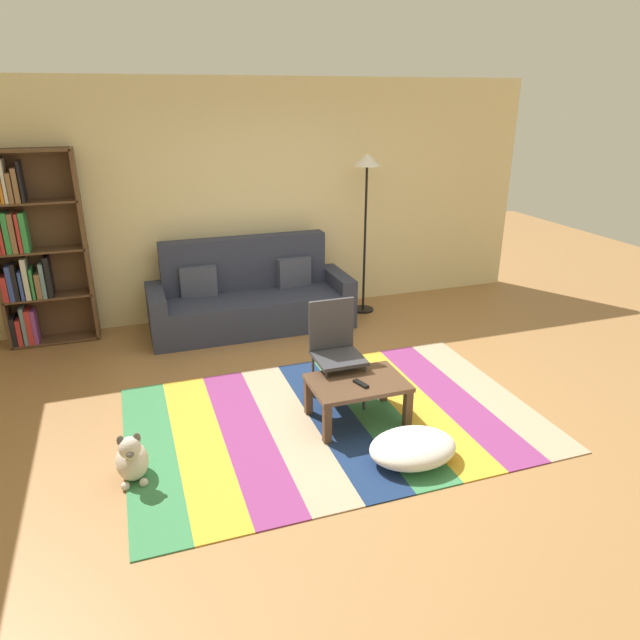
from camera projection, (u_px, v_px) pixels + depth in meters
ground_plane at (338, 404)px, 4.99m from camera, size 14.00×14.00×0.00m
back_wall at (262, 200)px, 6.74m from camera, size 6.80×0.10×2.70m
rug at (334, 419)px, 4.75m from camera, size 3.31×2.18×0.01m
couch at (250, 298)px, 6.55m from camera, size 2.26×0.80×1.00m
bookshelf at (29, 252)px, 5.88m from camera, size 0.90×0.28×2.02m
coffee_table at (357, 387)px, 4.62m from camera, size 0.76×0.54×0.36m
pouf at (413, 448)px, 4.16m from camera, size 0.66×0.49×0.21m
dog at (132, 459)px, 3.96m from camera, size 0.22×0.35×0.40m
standing_lamp at (367, 181)px, 6.58m from camera, size 0.32×0.32×1.89m
tv_remote at (361, 384)px, 4.53m from camera, size 0.09×0.16×0.02m
folding_chair at (335, 344)px, 4.87m from camera, size 0.40×0.40×0.90m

